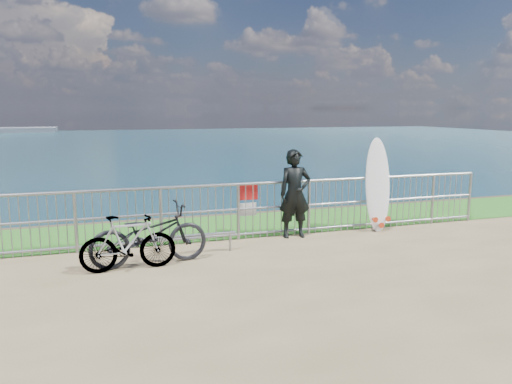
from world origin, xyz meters
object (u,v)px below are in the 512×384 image
object	(u,v)px
surfer	(295,194)
bicycle_far	(128,243)
bicycle_near	(149,235)
surfboard	(378,188)

from	to	relation	value
surfer	bicycle_far	world-z (taller)	surfer
bicycle_near	bicycle_far	world-z (taller)	bicycle_near
surfer	bicycle_far	bearing A→B (deg)	-156.13
surfboard	bicycle_far	world-z (taller)	surfboard
surfer	bicycle_near	distance (m)	3.13
surfer	bicycle_near	xyz separation A→B (m)	(-2.96, -0.95, -0.37)
bicycle_near	bicycle_far	xyz separation A→B (m)	(-0.35, -0.19, -0.06)
surfer	surfboard	size ratio (longest dim) A/B	0.90
surfboard	bicycle_near	world-z (taller)	surfboard
surfer	bicycle_near	size ratio (longest dim) A/B	0.91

